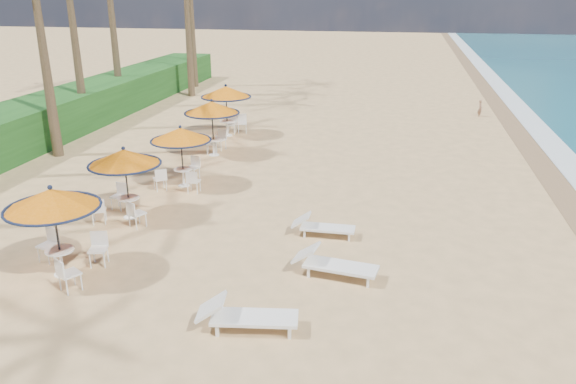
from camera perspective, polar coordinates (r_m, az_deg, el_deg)
name	(u,v)px	position (r m, az deg, el deg)	size (l,w,h in m)	color
ground	(272,297)	(12.98, -1.65, -10.65)	(160.00, 160.00, 0.00)	tan
wetsand_band	(559,181)	(22.64, 25.82, 1.02)	(1.40, 140.00, 0.02)	olive
scrub_hedge	(34,123)	(27.73, -24.43, 6.40)	(3.00, 40.00, 1.80)	#194716
station_0	(55,210)	(14.31, -22.57, -1.67)	(2.23, 2.23, 2.33)	black
station_1	(123,166)	(17.29, -16.40, 2.52)	(2.16, 2.16, 2.26)	black
station_2	(181,142)	(19.73, -10.83, 5.01)	(2.11, 2.20, 2.20)	black
station_3	(212,112)	(23.35, -7.70, 8.03)	(2.28, 2.29, 2.37)	black
station_4	(228,98)	(26.56, -6.17, 9.50)	(2.34, 2.41, 2.44)	black
lounger_near	(244,315)	(11.74, -4.50, -12.36)	(2.14, 0.95, 0.74)	white
lounger_mid	(332,263)	(13.73, 4.50, -7.22)	(2.14, 0.93, 0.74)	white
lounger_far	(321,226)	(15.87, 3.39, -3.46)	(1.78, 0.57, 0.64)	white
person	(480,108)	(32.32, 18.94, 8.08)	(0.35, 0.23, 0.96)	#996A4E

